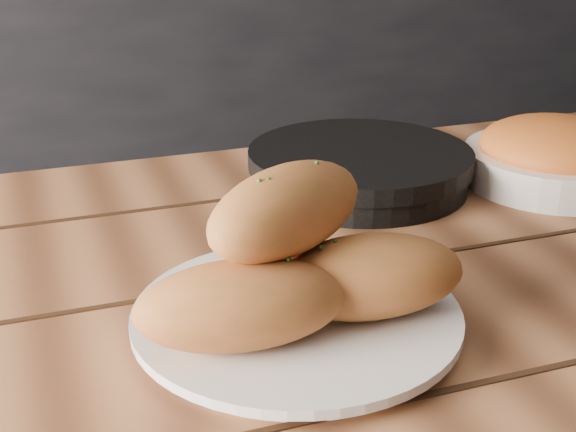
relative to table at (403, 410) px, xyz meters
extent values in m
cube|color=black|center=(0.14, 1.54, -0.21)|extent=(2.80, 0.60, 0.90)
cube|color=#9E633B|center=(0.00, 0.00, 0.07)|extent=(1.59, 0.95, 0.04)
cylinder|color=silver|center=(-0.09, 0.01, 0.10)|extent=(0.23, 0.23, 0.01)
cylinder|color=silver|center=(-0.09, 0.01, 0.10)|extent=(0.26, 0.26, 0.01)
ellipsoid|color=#B45D32|center=(-0.15, -0.02, 0.14)|extent=(0.16, 0.09, 0.07)
ellipsoid|color=#B45D32|center=(-0.04, -0.01, 0.14)|extent=(0.16, 0.09, 0.07)
ellipsoid|color=#B45D32|center=(-0.10, 0.07, 0.14)|extent=(0.08, 0.15, 0.07)
ellipsoid|color=#B45D32|center=(-0.10, 0.01, 0.20)|extent=(0.16, 0.13, 0.07)
cylinder|color=black|center=(0.09, 0.29, 0.11)|extent=(0.25, 0.25, 0.03)
cylinder|color=black|center=(0.09, 0.29, 0.13)|extent=(0.26, 0.26, 0.02)
cube|color=black|center=(0.27, 0.25, 0.12)|extent=(0.14, 0.05, 0.01)
cylinder|color=white|center=(0.31, 0.23, 0.11)|extent=(0.21, 0.21, 0.04)
ellipsoid|color=#BF4521|center=(0.31, 0.23, 0.14)|extent=(0.18, 0.18, 0.06)
camera|label=1|loc=(-0.28, -0.50, 0.42)|focal=50.00mm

